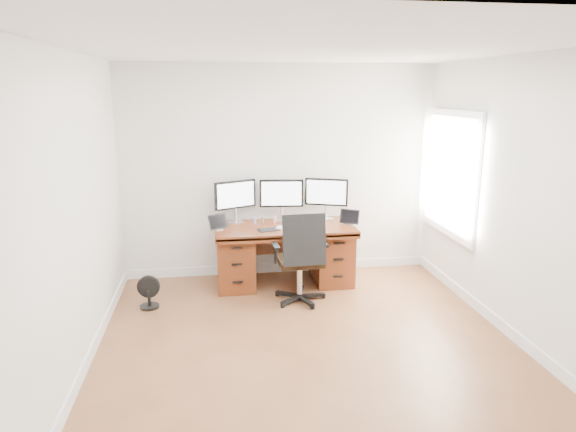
{
  "coord_description": "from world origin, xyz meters",
  "views": [
    {
      "loc": [
        -0.84,
        -4.21,
        2.38
      ],
      "look_at": [
        0.0,
        1.5,
        0.95
      ],
      "focal_mm": 32.0,
      "sensor_mm": 36.0,
      "label": 1
    }
  ],
  "objects": [
    {
      "name": "floor_fan",
      "position": [
        -1.6,
        1.29,
        0.18
      ],
      "size": [
        0.25,
        0.21,
        0.37
      ],
      "rotation": [
        0.0,
        0.0,
        -0.19
      ],
      "color": "black",
      "rests_on": "ground"
    },
    {
      "name": "ground",
      "position": [
        0.0,
        0.0,
        0.0
      ],
      "size": [
        4.5,
        4.5,
        0.0
      ],
      "primitive_type": "plane",
      "color": "brown",
      "rests_on": "ground"
    },
    {
      "name": "figurine_yellow",
      "position": [
        0.11,
        1.95,
        0.8
      ],
      "size": [
        0.04,
        0.04,
        0.1
      ],
      "color": "#DED365",
      "rests_on": "desk"
    },
    {
      "name": "tablet_left",
      "position": [
        -0.81,
        1.75,
        0.84
      ],
      "size": [
        0.24,
        0.19,
        0.19
      ],
      "rotation": [
        0.0,
        0.0,
        0.56
      ],
      "color": "silver",
      "rests_on": "desk"
    },
    {
      "name": "figurine_purple",
      "position": [
        -0.35,
        1.95,
        0.8
      ],
      "size": [
        0.04,
        0.04,
        0.1
      ],
      "color": "#9172D7",
      "rests_on": "desk"
    },
    {
      "name": "figurine_brown",
      "position": [
        -0.25,
        1.95,
        0.8
      ],
      "size": [
        0.04,
        0.04,
        0.1
      ],
      "color": "brown",
      "rests_on": "desk"
    },
    {
      "name": "desk",
      "position": [
        0.0,
        1.83,
        0.4
      ],
      "size": [
        1.7,
        0.8,
        0.75
      ],
      "color": "#5C2812",
      "rests_on": "ground"
    },
    {
      "name": "drawing_tablet",
      "position": [
        -0.22,
        1.64,
        0.76
      ],
      "size": [
        0.27,
        0.21,
        0.01
      ],
      "primitive_type": "cube",
      "rotation": [
        0.0,
        0.0,
        0.28
      ],
      "color": "black",
      "rests_on": "desk"
    },
    {
      "name": "figurine_orange",
      "position": [
        0.24,
        1.95,
        0.8
      ],
      "size": [
        0.04,
        0.04,
        0.1
      ],
      "color": "#F09B45",
      "rests_on": "desk"
    },
    {
      "name": "figurine_pink",
      "position": [
        -0.1,
        1.95,
        0.8
      ],
      "size": [
        0.04,
        0.04,
        0.1
      ],
      "color": "pink",
      "rests_on": "desk"
    },
    {
      "name": "tablet_right",
      "position": [
        0.81,
        1.75,
        0.84
      ],
      "size": [
        0.24,
        0.18,
        0.19
      ],
      "rotation": [
        0.0,
        0.0,
        -0.54
      ],
      "color": "silver",
      "rests_on": "desk"
    },
    {
      "name": "office_chair",
      "position": [
        0.1,
        1.2,
        0.35
      ],
      "size": [
        0.62,
        0.6,
        1.08
      ],
      "rotation": [
        0.0,
        0.0,
        0.05
      ],
      "color": "black",
      "rests_on": "ground"
    },
    {
      "name": "trackpad",
      "position": [
        0.19,
        1.66,
        0.76
      ],
      "size": [
        0.15,
        0.15,
        0.01
      ],
      "primitive_type": "cube",
      "rotation": [
        0.0,
        0.0,
        -0.08
      ],
      "color": "silver",
      "rests_on": "desk"
    },
    {
      "name": "monitor_right",
      "position": [
        0.58,
        2.07,
        1.09
      ],
      "size": [
        0.52,
        0.23,
        0.53
      ],
      "rotation": [
        0.0,
        0.0,
        -0.38
      ],
      "color": "silver",
      "rests_on": "desk"
    },
    {
      "name": "phone",
      "position": [
        0.01,
        1.74,
        0.76
      ],
      "size": [
        0.14,
        0.08,
        0.01
      ],
      "primitive_type": "cube",
      "rotation": [
        0.0,
        0.0,
        -0.08
      ],
      "color": "black",
      "rests_on": "desk"
    },
    {
      "name": "keyboard",
      "position": [
        0.04,
        1.66,
        0.76
      ],
      "size": [
        0.34,
        0.23,
        0.01
      ],
      "primitive_type": "cube",
      "rotation": [
        0.0,
        0.0,
        -0.35
      ],
      "color": "silver",
      "rests_on": "desk"
    },
    {
      "name": "back_wall",
      "position": [
        0.0,
        2.25,
        1.35
      ],
      "size": [
        4.0,
        0.1,
        2.7
      ],
      "primitive_type": "cube",
      "color": "white",
      "rests_on": "ground"
    },
    {
      "name": "right_wall",
      "position": [
        2.0,
        0.11,
        1.35
      ],
      "size": [
        0.1,
        4.5,
        2.7
      ],
      "color": "white",
      "rests_on": "ground"
    },
    {
      "name": "monitor_left",
      "position": [
        -0.58,
        2.07,
        1.09
      ],
      "size": [
        0.52,
        0.26,
        0.53
      ],
      "rotation": [
        0.0,
        0.0,
        0.42
      ],
      "color": "silver",
      "rests_on": "desk"
    },
    {
      "name": "monitor_center",
      "position": [
        -0.0,
        2.07,
        1.09
      ],
      "size": [
        0.55,
        0.16,
        0.53
      ],
      "rotation": [
        0.0,
        0.0,
        -0.1
      ],
      "color": "silver",
      "rests_on": "desk"
    }
  ]
}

